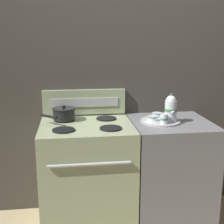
{
  "coord_description": "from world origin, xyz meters",
  "views": [
    {
      "loc": [
        -0.45,
        -2.45,
        1.61
      ],
      "look_at": [
        -0.11,
        0.08,
        1.0
      ],
      "focal_mm": 50.0,
      "sensor_mm": 36.0,
      "label": 1
    }
  ],
  "objects_px": {
    "teacup_right": "(152,119)",
    "creamer_jug": "(164,119)",
    "stove": "(87,176)",
    "serving_tray": "(161,121)",
    "teapot": "(171,108)",
    "saucepan": "(64,114)",
    "teacup_left": "(157,115)"
  },
  "relations": [
    {
      "from": "stove",
      "to": "teapot",
      "type": "bearing_deg",
      "value": -2.91
    },
    {
      "from": "teapot",
      "to": "creamer_jug",
      "type": "bearing_deg",
      "value": -135.97
    },
    {
      "from": "stove",
      "to": "creamer_jug",
      "type": "bearing_deg",
      "value": -9.96
    },
    {
      "from": "teapot",
      "to": "creamer_jug",
      "type": "distance_m",
      "value": 0.13
    },
    {
      "from": "teapot",
      "to": "teacup_right",
      "type": "relative_size",
      "value": 1.84
    },
    {
      "from": "stove",
      "to": "teacup_right",
      "type": "relative_size",
      "value": 7.28
    },
    {
      "from": "stove",
      "to": "teacup_left",
      "type": "relative_size",
      "value": 7.28
    },
    {
      "from": "stove",
      "to": "serving_tray",
      "type": "relative_size",
      "value": 2.75
    },
    {
      "from": "stove",
      "to": "creamer_jug",
      "type": "height_order",
      "value": "creamer_jug"
    },
    {
      "from": "teapot",
      "to": "teacup_left",
      "type": "xyz_separation_m",
      "value": [
        -0.08,
        0.13,
        -0.09
      ]
    },
    {
      "from": "serving_tray",
      "to": "teapot",
      "type": "xyz_separation_m",
      "value": [
        0.07,
        -0.04,
        0.12
      ]
    },
    {
      "from": "saucepan",
      "to": "creamer_jug",
      "type": "bearing_deg",
      "value": -17.67
    },
    {
      "from": "teacup_right",
      "to": "creamer_jug",
      "type": "distance_m",
      "value": 0.11
    },
    {
      "from": "saucepan",
      "to": "serving_tray",
      "type": "xyz_separation_m",
      "value": [
        0.81,
        -0.14,
        -0.05
      ]
    },
    {
      "from": "serving_tray",
      "to": "teapot",
      "type": "bearing_deg",
      "value": -28.31
    },
    {
      "from": "teapot",
      "to": "stove",
      "type": "bearing_deg",
      "value": 177.09
    },
    {
      "from": "teacup_left",
      "to": "creamer_jug",
      "type": "xyz_separation_m",
      "value": [
        0.0,
        -0.2,
        0.02
      ]
    },
    {
      "from": "saucepan",
      "to": "creamer_jug",
      "type": "relative_size",
      "value": 3.6
    },
    {
      "from": "teapot",
      "to": "teacup_right",
      "type": "distance_m",
      "value": 0.17
    },
    {
      "from": "serving_tray",
      "to": "teacup_right",
      "type": "distance_m",
      "value": 0.09
    },
    {
      "from": "teacup_right",
      "to": "stove",
      "type": "bearing_deg",
      "value": 177.51
    },
    {
      "from": "saucepan",
      "to": "serving_tray",
      "type": "bearing_deg",
      "value": -10.1
    },
    {
      "from": "saucepan",
      "to": "teacup_right",
      "type": "height_order",
      "value": "saucepan"
    },
    {
      "from": "stove",
      "to": "teapot",
      "type": "height_order",
      "value": "teapot"
    },
    {
      "from": "stove",
      "to": "teacup_right",
      "type": "distance_m",
      "value": 0.74
    },
    {
      "from": "serving_tray",
      "to": "teacup_left",
      "type": "height_order",
      "value": "teacup_left"
    },
    {
      "from": "teacup_left",
      "to": "creamer_jug",
      "type": "distance_m",
      "value": 0.2
    },
    {
      "from": "serving_tray",
      "to": "stove",
      "type": "bearing_deg",
      "value": -179.7
    },
    {
      "from": "saucepan",
      "to": "teacup_left",
      "type": "distance_m",
      "value": 0.8
    },
    {
      "from": "serving_tray",
      "to": "teacup_left",
      "type": "relative_size",
      "value": 2.65
    },
    {
      "from": "serving_tray",
      "to": "creamer_jug",
      "type": "height_order",
      "value": "creamer_jug"
    },
    {
      "from": "creamer_jug",
      "to": "stove",
      "type": "bearing_deg",
      "value": 170.04
    }
  ]
}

